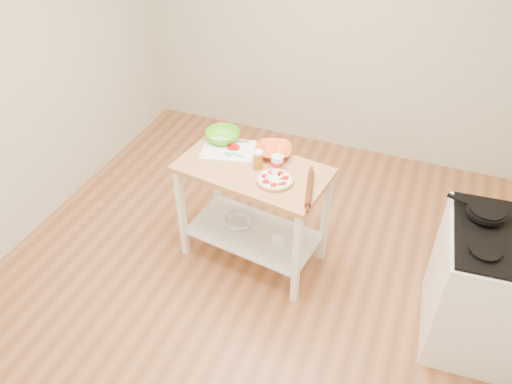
{
  "coord_description": "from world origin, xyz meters",
  "views": [
    {
      "loc": [
        1.05,
        -2.44,
        3.02
      ],
      "look_at": [
        -0.01,
        0.24,
        0.75
      ],
      "focal_mm": 35.0,
      "sensor_mm": 36.0,
      "label": 1
    }
  ],
  "objects_px": {
    "prep_island": "(253,195)",
    "pizza": "(275,180)",
    "knife": "(227,141)",
    "green_bowl": "(223,136)",
    "rolling_pin": "(310,189)",
    "skillet": "(485,212)",
    "cutting_board": "(228,149)",
    "yogurt_tub": "(277,163)",
    "shelf_glass_bowl": "(239,222)",
    "beer_pint": "(258,160)",
    "gas_stove": "(486,288)",
    "orange_bowl": "(274,151)",
    "spatula": "(233,155)",
    "shelf_bin": "(281,237)"
  },
  "relations": [
    {
      "from": "gas_stove",
      "to": "shelf_glass_bowl",
      "type": "height_order",
      "value": "gas_stove"
    },
    {
      "from": "rolling_pin",
      "to": "gas_stove",
      "type": "bearing_deg",
      "value": -1.28
    },
    {
      "from": "rolling_pin",
      "to": "shelf_glass_bowl",
      "type": "distance_m",
      "value": 0.88
    },
    {
      "from": "pizza",
      "to": "orange_bowl",
      "type": "xyz_separation_m",
      "value": [
        -0.12,
        0.32,
        0.02
      ]
    },
    {
      "from": "knife",
      "to": "orange_bowl",
      "type": "distance_m",
      "value": 0.4
    },
    {
      "from": "prep_island",
      "to": "shelf_bin",
      "type": "bearing_deg",
      "value": -5.14
    },
    {
      "from": "skillet",
      "to": "yogurt_tub",
      "type": "bearing_deg",
      "value": -161.04
    },
    {
      "from": "prep_island",
      "to": "beer_pint",
      "type": "relative_size",
      "value": 8.23
    },
    {
      "from": "gas_stove",
      "to": "rolling_pin",
      "type": "height_order",
      "value": "gas_stove"
    },
    {
      "from": "orange_bowl",
      "to": "shelf_bin",
      "type": "height_order",
      "value": "orange_bowl"
    },
    {
      "from": "knife",
      "to": "green_bowl",
      "type": "distance_m",
      "value": 0.05
    },
    {
      "from": "cutting_board",
      "to": "knife",
      "type": "bearing_deg",
      "value": 106.6
    },
    {
      "from": "knife",
      "to": "orange_bowl",
      "type": "relative_size",
      "value": 0.98
    },
    {
      "from": "spatula",
      "to": "yogurt_tub",
      "type": "distance_m",
      "value": 0.36
    },
    {
      "from": "skillet",
      "to": "cutting_board",
      "type": "bearing_deg",
      "value": -163.47
    },
    {
      "from": "green_bowl",
      "to": "skillet",
      "type": "bearing_deg",
      "value": -7.36
    },
    {
      "from": "spatula",
      "to": "green_bowl",
      "type": "bearing_deg",
      "value": 142.74
    },
    {
      "from": "skillet",
      "to": "yogurt_tub",
      "type": "relative_size",
      "value": 1.89
    },
    {
      "from": "green_bowl",
      "to": "knife",
      "type": "bearing_deg",
      "value": -19.91
    },
    {
      "from": "skillet",
      "to": "green_bowl",
      "type": "relative_size",
      "value": 1.35
    },
    {
      "from": "yogurt_tub",
      "to": "gas_stove",
      "type": "bearing_deg",
      "value": -7.14
    },
    {
      "from": "green_bowl",
      "to": "yogurt_tub",
      "type": "bearing_deg",
      "value": -20.96
    },
    {
      "from": "yogurt_tub",
      "to": "shelf_glass_bowl",
      "type": "height_order",
      "value": "yogurt_tub"
    },
    {
      "from": "spatula",
      "to": "orange_bowl",
      "type": "relative_size",
      "value": 0.57
    },
    {
      "from": "spatula",
      "to": "green_bowl",
      "type": "height_order",
      "value": "green_bowl"
    },
    {
      "from": "prep_island",
      "to": "pizza",
      "type": "bearing_deg",
      "value": -25.23
    },
    {
      "from": "rolling_pin",
      "to": "shelf_glass_bowl",
      "type": "relative_size",
      "value": 1.63
    },
    {
      "from": "beer_pint",
      "to": "shelf_glass_bowl",
      "type": "xyz_separation_m",
      "value": [
        -0.18,
        0.02,
        -0.68
      ]
    },
    {
      "from": "yogurt_tub",
      "to": "spatula",
      "type": "bearing_deg",
      "value": 175.35
    },
    {
      "from": "orange_bowl",
      "to": "beer_pint",
      "type": "xyz_separation_m",
      "value": [
        -0.05,
        -0.2,
        0.04
      ]
    },
    {
      "from": "skillet",
      "to": "rolling_pin",
      "type": "xyz_separation_m",
      "value": [
        -1.12,
        -0.12,
        -0.05
      ]
    },
    {
      "from": "skillet",
      "to": "beer_pint",
      "type": "height_order",
      "value": "beer_pint"
    },
    {
      "from": "gas_stove",
      "to": "yogurt_tub",
      "type": "height_order",
      "value": "gas_stove"
    },
    {
      "from": "prep_island",
      "to": "rolling_pin",
      "type": "relative_size",
      "value": 3.11
    },
    {
      "from": "gas_stove",
      "to": "yogurt_tub",
      "type": "distance_m",
      "value": 1.64
    },
    {
      "from": "pizza",
      "to": "orange_bowl",
      "type": "relative_size",
      "value": 0.98
    },
    {
      "from": "prep_island",
      "to": "skillet",
      "type": "height_order",
      "value": "skillet"
    },
    {
      "from": "green_bowl",
      "to": "shelf_glass_bowl",
      "type": "distance_m",
      "value": 0.72
    },
    {
      "from": "cutting_board",
      "to": "yogurt_tub",
      "type": "height_order",
      "value": "yogurt_tub"
    },
    {
      "from": "shelf_bin",
      "to": "shelf_glass_bowl",
      "type": "bearing_deg",
      "value": 171.37
    },
    {
      "from": "prep_island",
      "to": "knife",
      "type": "xyz_separation_m",
      "value": [
        -0.32,
        0.24,
        0.27
      ]
    },
    {
      "from": "knife",
      "to": "orange_bowl",
      "type": "height_order",
      "value": "orange_bowl"
    },
    {
      "from": "spatula",
      "to": "shelf_bin",
      "type": "distance_m",
      "value": 0.75
    },
    {
      "from": "yogurt_tub",
      "to": "shelf_glass_bowl",
      "type": "bearing_deg",
      "value": -176.78
    },
    {
      "from": "pizza",
      "to": "green_bowl",
      "type": "relative_size",
      "value": 0.98
    },
    {
      "from": "prep_island",
      "to": "orange_bowl",
      "type": "bearing_deg",
      "value": 69.4
    },
    {
      "from": "shelf_glass_bowl",
      "to": "shelf_bin",
      "type": "relative_size",
      "value": 2.18
    },
    {
      "from": "spatula",
      "to": "orange_bowl",
      "type": "distance_m",
      "value": 0.31
    },
    {
      "from": "skillet",
      "to": "knife",
      "type": "distance_m",
      "value": 1.91
    },
    {
      "from": "beer_pint",
      "to": "yogurt_tub",
      "type": "xyz_separation_m",
      "value": [
        0.13,
        0.04,
        -0.02
      ]
    }
  ]
}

